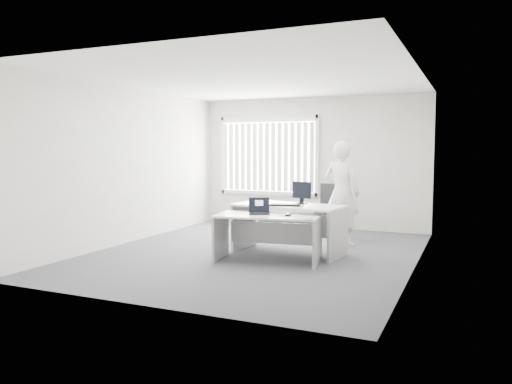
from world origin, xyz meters
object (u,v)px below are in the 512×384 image
at_px(desk_near, 268,228).
at_px(laptop, 259,206).
at_px(desk_far, 289,218).
at_px(person, 342,193).
at_px(office_chair, 328,219).
at_px(monitor, 302,193).

bearing_deg(desk_near, laptop, 165.18).
bearing_deg(desk_far, laptop, -102.01).
bearing_deg(desk_near, person, 60.42).
distance_m(office_chair, laptop, 2.71).
xyz_separation_m(desk_near, laptop, (-0.14, 0.02, 0.32)).
bearing_deg(person, laptop, 77.50).
bearing_deg(monitor, laptop, -97.15).
bearing_deg(laptop, monitor, 40.12).
bearing_deg(monitor, desk_far, -111.59).
height_order(laptop, monitor, monitor).
distance_m(desk_near, monitor, 1.02).
height_order(desk_near, desk_far, desk_far).
height_order(desk_near, laptop, laptop).
relative_size(person, laptop, 5.79).
bearing_deg(desk_near, desk_far, 75.03).
bearing_deg(office_chair, person, -60.34).
height_order(desk_far, monitor, monitor).
bearing_deg(desk_far, monitor, 58.43).
relative_size(desk_near, laptop, 5.15).
bearing_deg(office_chair, laptop, -96.06).
bearing_deg(laptop, desk_near, -32.52).
height_order(desk_near, office_chair, office_chair).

